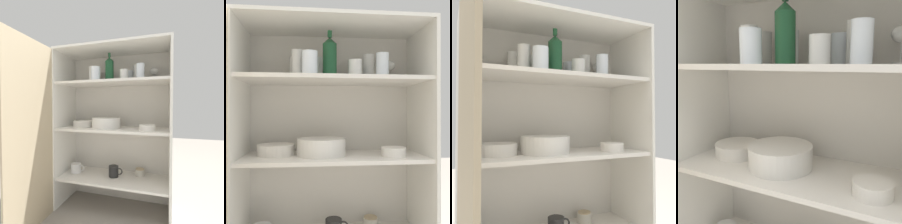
{
  "view_description": "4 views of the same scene",
  "coord_description": "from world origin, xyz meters",
  "views": [
    {
      "loc": [
        0.44,
        -1.28,
        0.9
      ],
      "look_at": [
        -0.01,
        0.18,
        0.85
      ],
      "focal_mm": 28.0,
      "sensor_mm": 36.0,
      "label": 1
    },
    {
      "loc": [
        -0.12,
        -1.19,
        0.94
      ],
      "look_at": [
        0.03,
        0.24,
        0.94
      ],
      "focal_mm": 42.0,
      "sensor_mm": 36.0,
      "label": 2
    },
    {
      "loc": [
        -0.55,
        -1.09,
        0.89
      ],
      "look_at": [
        0.04,
        0.17,
        0.93
      ],
      "focal_mm": 42.0,
      "sensor_mm": 36.0,
      "label": 3
    },
    {
      "loc": [
        0.42,
        -0.67,
        1.12
      ],
      "look_at": [
        -0.03,
        0.19,
        0.94
      ],
      "focal_mm": 42.0,
      "sensor_mm": 36.0,
      "label": 4
    }
  ],
  "objects": [
    {
      "name": "tumbler_glass_1",
      "position": [
        0.13,
        0.3,
        1.17
      ],
      "size": [
        0.07,
        0.07,
        0.11
      ],
      "color": "white",
      "rests_on": "shelf_board_upper"
    },
    {
      "name": "serving_bowl_small",
      "position": [
        0.3,
        0.12,
        0.74
      ],
      "size": [
        0.13,
        0.13,
        0.05
      ],
      "color": "silver",
      "rests_on": "shelf_board_middle"
    },
    {
      "name": "cupboard_top_panel",
      "position": [
        0.0,
        0.18,
        1.4
      ],
      "size": [
        0.97,
        0.41,
        0.02
      ],
      "primitive_type": "cube",
      "color": "white",
      "rests_on": "cupboard_side_left"
    },
    {
      "name": "tumbler_glass_0",
      "position": [
        -0.2,
        0.29,
        1.18
      ],
      "size": [
        0.07,
        0.07,
        0.13
      ],
      "color": "white",
      "rests_on": "shelf_board_upper"
    },
    {
      "name": "plate_stack_white",
      "position": [
        -0.07,
        0.19,
        0.76
      ],
      "size": [
        0.25,
        0.25,
        0.09
      ],
      "color": "silver",
      "rests_on": "shelf_board_middle"
    },
    {
      "name": "storage_jar",
      "position": [
        0.22,
        0.29,
        0.31
      ],
      "size": [
        0.09,
        0.09,
        0.06
      ],
      "color": "beige",
      "rests_on": "shelf_board_lower"
    },
    {
      "name": "cupboard_side_left",
      "position": [
        -0.48,
        0.18,
        0.69
      ],
      "size": [
        0.02,
        0.41,
        1.39
      ],
      "primitive_type": "cube",
      "color": "white",
      "rests_on": "ground_plane"
    },
    {
      "name": "shelf_board_middle",
      "position": [
        0.0,
        0.18,
        0.7
      ],
      "size": [
        0.94,
        0.37,
        0.02
      ],
      "primitive_type": "cube",
      "color": "silver"
    },
    {
      "name": "wine_bottle",
      "position": [
        -0.02,
        0.15,
        1.22
      ],
      "size": [
        0.07,
        0.07,
        0.24
      ],
      "color": "#194728",
      "rests_on": "shelf_board_upper"
    },
    {
      "name": "cupboard_side_right",
      "position": [
        0.48,
        0.18,
        0.69
      ],
      "size": [
        0.02,
        0.41,
        1.39
      ],
      "primitive_type": "cube",
      "color": "white",
      "rests_on": "ground_plane"
    },
    {
      "name": "mixing_bowl_large",
      "position": [
        -0.3,
        0.22,
        0.74
      ],
      "size": [
        0.2,
        0.2,
        0.06
      ],
      "color": "silver",
      "rests_on": "shelf_board_middle"
    },
    {
      "name": "tumbler_glass_3",
      "position": [
        -0.13,
        0.09,
        1.18
      ],
      "size": [
        0.08,
        0.08,
        0.12
      ],
      "color": "white",
      "rests_on": "shelf_board_upper"
    },
    {
      "name": "coffee_mug_primary",
      "position": [
        -0.37,
        0.19,
        0.32
      ],
      "size": [
        0.13,
        0.1,
        0.08
      ],
      "color": "white",
      "rests_on": "shelf_board_lower"
    },
    {
      "name": "tumbler_glass_2",
      "position": [
        -0.19,
        0.17,
        1.19
      ],
      "size": [
        0.06,
        0.06,
        0.14
      ],
      "color": "white",
      "rests_on": "shelf_board_upper"
    },
    {
      "name": "shelf_board_lower",
      "position": [
        0.0,
        0.18,
        0.27
      ],
      "size": [
        0.94,
        0.37,
        0.02
      ],
      "primitive_type": "cube",
      "color": "silver"
    },
    {
      "name": "cupboard_door",
      "position": [
        -0.48,
        -0.26,
        0.69
      ],
      "size": [
        0.02,
        0.49,
        1.39
      ],
      "color": "tan",
      "rests_on": "ground_plane"
    },
    {
      "name": "coffee_mug_extra_1",
      "position": [
        -0.0,
        0.2,
        0.32
      ],
      "size": [
        0.13,
        0.09,
        0.1
      ],
      "color": "black",
      "rests_on": "shelf_board_lower"
    },
    {
      "name": "cupboard_back_panel",
      "position": [
        0.0,
        0.38,
        0.69
      ],
      "size": [
        0.97,
        0.02,
        1.39
      ],
      "primitive_type": "cube",
      "color": "silver",
      "rests_on": "ground_plane"
    },
    {
      "name": "tumbler_glass_5",
      "position": [
        0.24,
        0.12,
        1.18
      ],
      "size": [
        0.07,
        0.07,
        0.13
      ],
      "color": "white",
      "rests_on": "shelf_board_upper"
    },
    {
      "name": "tumbler_glass_7",
      "position": [
        0.2,
        0.24,
        1.19
      ],
      "size": [
        0.06,
        0.06,
        0.14
      ],
      "color": "white",
      "rests_on": "shelf_board_upper"
    },
    {
      "name": "tumbler_glass_6",
      "position": [
        0.11,
        0.14,
        1.16
      ],
      "size": [
        0.07,
        0.07,
        0.09
      ],
      "color": "white",
      "rests_on": "shelf_board_upper"
    },
    {
      "name": "ground_plane",
      "position": [
        0.0,
        0.0,
        0.0
      ],
      "size": [
        8.0,
        8.0,
        0.0
      ],
      "primitive_type": "plane",
      "color": "gray"
    },
    {
      "name": "tumbler_glass_4",
      "position": [
        -0.08,
        0.29,
        1.18
      ],
      "size": [
        0.07,
        0.07,
        0.13
      ],
      "color": "white",
      "rests_on": "shelf_board_upper"
    },
    {
      "name": "wine_glass_0",
      "position": [
        0.34,
        0.31,
        1.21
      ],
      "size": [
        0.07,
        0.07,
        0.13
      ],
      "color": "white",
      "rests_on": "shelf_board_upper"
    },
    {
      "name": "shelf_board_upper",
      "position": [
        0.0,
        0.18,
        1.11
      ],
      "size": [
        0.94,
        0.37,
        0.02
      ],
      "primitive_type": "cube",
      "color": "silver"
    }
  ]
}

